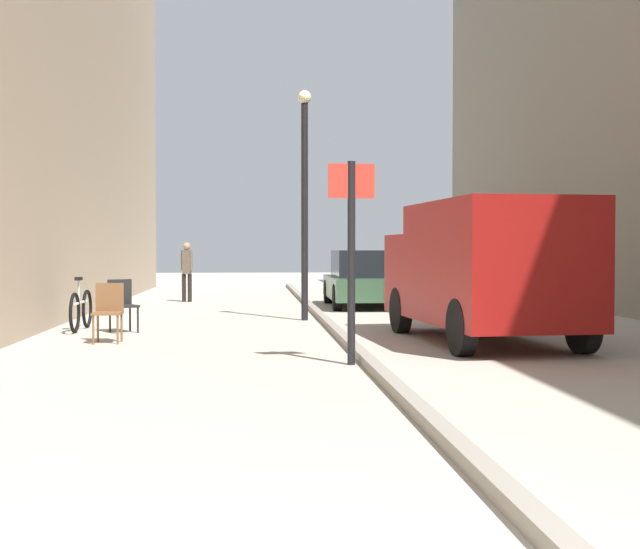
{
  "coord_description": "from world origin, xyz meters",
  "views": [
    {
      "loc": [
        0.1,
        -2.18,
        1.48
      ],
      "look_at": [
        1.13,
        10.55,
        1.1
      ],
      "focal_mm": 48.38,
      "sensor_mm": 36.0,
      "label": 1
    }
  ],
  "objects_px": {
    "parked_car": "(364,279)",
    "street_sign_post": "(351,244)",
    "delivery_van": "(483,267)",
    "pedestrian_main_foreground": "(187,268)",
    "cafe_chair_near_window": "(122,302)",
    "bicycle_leaning": "(81,310)",
    "cafe_chair_by_doorway": "(108,308)",
    "lamp_post": "(305,189)"
  },
  "relations": [
    {
      "from": "parked_car",
      "to": "street_sign_post",
      "type": "bearing_deg",
      "value": -97.67
    },
    {
      "from": "parked_car",
      "to": "delivery_van",
      "type": "bearing_deg",
      "value": -84.27
    },
    {
      "from": "delivery_van",
      "to": "pedestrian_main_foreground",
      "type": "bearing_deg",
      "value": 111.81
    },
    {
      "from": "cafe_chair_near_window",
      "to": "bicycle_leaning",
      "type": "bearing_deg",
      "value": -55.99
    },
    {
      "from": "cafe_chair_by_doorway",
      "to": "street_sign_post",
      "type": "bearing_deg",
      "value": 141.25
    },
    {
      "from": "pedestrian_main_foreground",
      "to": "delivery_van",
      "type": "height_order",
      "value": "delivery_van"
    },
    {
      "from": "cafe_chair_near_window",
      "to": "cafe_chair_by_doorway",
      "type": "distance_m",
      "value": 1.7
    },
    {
      "from": "cafe_chair_near_window",
      "to": "cafe_chair_by_doorway",
      "type": "height_order",
      "value": "same"
    },
    {
      "from": "pedestrian_main_foreground",
      "to": "delivery_van",
      "type": "distance_m",
      "value": 12.3
    },
    {
      "from": "cafe_chair_by_doorway",
      "to": "delivery_van",
      "type": "bearing_deg",
      "value": 176.16
    },
    {
      "from": "pedestrian_main_foreground",
      "to": "cafe_chair_near_window",
      "type": "xyz_separation_m",
      "value": [
        -0.5,
        -8.83,
        -0.42
      ]
    },
    {
      "from": "pedestrian_main_foreground",
      "to": "cafe_chair_by_doorway",
      "type": "relative_size",
      "value": 1.78
    },
    {
      "from": "delivery_van",
      "to": "parked_car",
      "type": "height_order",
      "value": "delivery_van"
    },
    {
      "from": "delivery_van",
      "to": "street_sign_post",
      "type": "xyz_separation_m",
      "value": [
        -2.39,
        -2.44,
        0.35
      ]
    },
    {
      "from": "lamp_post",
      "to": "cafe_chair_by_doorway",
      "type": "height_order",
      "value": "lamp_post"
    },
    {
      "from": "delivery_van",
      "to": "cafe_chair_near_window",
      "type": "bearing_deg",
      "value": 155.31
    },
    {
      "from": "bicycle_leaning",
      "to": "street_sign_post",
      "type": "bearing_deg",
      "value": -47.93
    },
    {
      "from": "delivery_van",
      "to": "parked_car",
      "type": "distance_m",
      "value": 8.69
    },
    {
      "from": "cafe_chair_near_window",
      "to": "parked_car",
      "type": "bearing_deg",
      "value": -157.95
    },
    {
      "from": "street_sign_post",
      "to": "cafe_chair_by_doorway",
      "type": "xyz_separation_m",
      "value": [
        -3.53,
        2.92,
        -1.0
      ]
    },
    {
      "from": "pedestrian_main_foreground",
      "to": "lamp_post",
      "type": "relative_size",
      "value": 0.35
    },
    {
      "from": "street_sign_post",
      "to": "bicycle_leaning",
      "type": "bearing_deg",
      "value": -53.81
    },
    {
      "from": "delivery_van",
      "to": "parked_car",
      "type": "xyz_separation_m",
      "value": [
        -0.76,
        8.64,
        -0.48
      ]
    },
    {
      "from": "street_sign_post",
      "to": "lamp_post",
      "type": "bearing_deg",
      "value": -93.45
    },
    {
      "from": "street_sign_post",
      "to": "delivery_van",
      "type": "bearing_deg",
      "value": -139.27
    },
    {
      "from": "parked_car",
      "to": "cafe_chair_near_window",
      "type": "bearing_deg",
      "value": -128.16
    },
    {
      "from": "street_sign_post",
      "to": "lamp_post",
      "type": "height_order",
      "value": "lamp_post"
    },
    {
      "from": "lamp_post",
      "to": "parked_car",
      "type": "bearing_deg",
      "value": 66.67
    },
    {
      "from": "delivery_van",
      "to": "lamp_post",
      "type": "height_order",
      "value": "lamp_post"
    },
    {
      "from": "bicycle_leaning",
      "to": "cafe_chair_by_doorway",
      "type": "xyz_separation_m",
      "value": [
        0.83,
        -2.1,
        0.17
      ]
    },
    {
      "from": "delivery_van",
      "to": "bicycle_leaning",
      "type": "xyz_separation_m",
      "value": [
        -6.76,
        2.59,
        -0.81
      ]
    },
    {
      "from": "lamp_post",
      "to": "cafe_chair_by_doorway",
      "type": "bearing_deg",
      "value": -130.09
    },
    {
      "from": "pedestrian_main_foreground",
      "to": "street_sign_post",
      "type": "height_order",
      "value": "street_sign_post"
    },
    {
      "from": "street_sign_post",
      "to": "lamp_post",
      "type": "xyz_separation_m",
      "value": [
        -0.16,
        6.92,
        1.18
      ]
    },
    {
      "from": "street_sign_post",
      "to": "cafe_chair_by_doorway",
      "type": "height_order",
      "value": "street_sign_post"
    },
    {
      "from": "street_sign_post",
      "to": "cafe_chair_near_window",
      "type": "relative_size",
      "value": 2.77
    },
    {
      "from": "delivery_van",
      "to": "street_sign_post",
      "type": "bearing_deg",
      "value": -139.03
    },
    {
      "from": "pedestrian_main_foreground",
      "to": "bicycle_leaning",
      "type": "height_order",
      "value": "pedestrian_main_foreground"
    },
    {
      "from": "cafe_chair_by_doorway",
      "to": "parked_car",
      "type": "bearing_deg",
      "value": -121.49
    },
    {
      "from": "cafe_chair_by_doorway",
      "to": "bicycle_leaning",
      "type": "bearing_deg",
      "value": -67.53
    },
    {
      "from": "street_sign_post",
      "to": "cafe_chair_near_window",
      "type": "bearing_deg",
      "value": -57.1
    },
    {
      "from": "street_sign_post",
      "to": "bicycle_leaning",
      "type": "distance_m",
      "value": 6.76
    }
  ]
}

